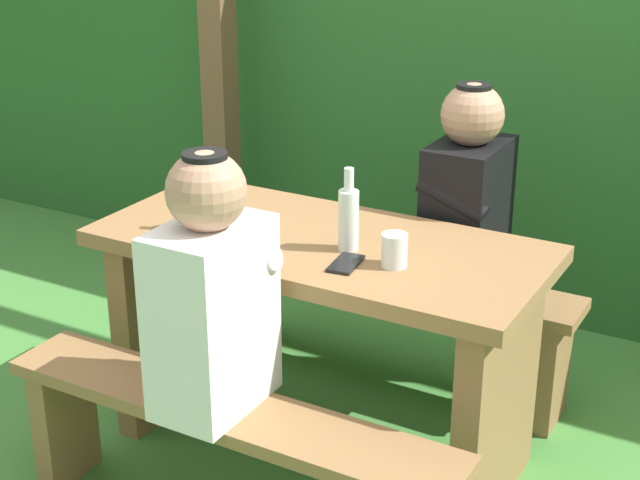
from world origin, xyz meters
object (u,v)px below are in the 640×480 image
(person_black_coat, at_px, (467,197))
(bench_near, at_px, (227,444))
(bottle_right, at_px, (348,217))
(cell_phone, at_px, (346,264))
(bench_far, at_px, (390,302))
(drinking_glass, at_px, (394,250))
(bottle_left, at_px, (211,202))
(person_white_shirt, at_px, (212,293))
(picnic_table, at_px, (320,310))

(person_black_coat, bearing_deg, bench_near, -104.59)
(bottle_right, relative_size, cell_phone, 1.82)
(bench_far, height_order, drinking_glass, drinking_glass)
(bottle_left, relative_size, cell_phone, 1.68)
(person_white_shirt, relative_size, bottle_right, 2.83)
(picnic_table, bearing_deg, bench_far, 90.00)
(picnic_table, height_order, cell_phone, cell_phone)
(drinking_glass, bearing_deg, person_white_shirt, -126.04)
(bottle_right, xyz_separation_m, cell_phone, (0.05, -0.11, -0.10))
(bottle_right, bearing_deg, bottle_left, -170.60)
(person_white_shirt, bearing_deg, drinking_glass, 53.96)
(bench_near, bearing_deg, person_white_shirt, 173.83)
(bench_near, relative_size, cell_phone, 10.00)
(bench_near, distance_m, person_white_shirt, 0.46)
(person_black_coat, height_order, drinking_glass, person_black_coat)
(picnic_table, xyz_separation_m, cell_phone, (0.17, -0.15, 0.25))
(picnic_table, xyz_separation_m, bottle_right, (0.12, -0.04, 0.35))
(cell_phone, bearing_deg, bench_far, 96.70)
(person_white_shirt, xyz_separation_m, drinking_glass, (0.32, 0.44, 0.03))
(person_white_shirt, xyz_separation_m, cell_phone, (0.20, 0.38, -0.02))
(person_black_coat, relative_size, drinking_glass, 7.33)
(person_black_coat, xyz_separation_m, drinking_glass, (0.02, -0.61, 0.03))
(bench_far, relative_size, cell_phone, 10.00)
(person_white_shirt, relative_size, cell_phone, 5.14)
(person_white_shirt, height_order, bottle_left, person_white_shirt)
(cell_phone, bearing_deg, bottle_right, 107.41)
(person_black_coat, distance_m, cell_phone, 0.68)
(picnic_table, height_order, person_white_shirt, person_white_shirt)
(bench_far, relative_size, person_white_shirt, 1.95)
(bench_near, bearing_deg, bench_far, 90.00)
(drinking_glass, xyz_separation_m, cell_phone, (-0.12, -0.06, -0.04))
(bench_far, distance_m, bottle_left, 0.90)
(bottle_right, bearing_deg, bench_near, -103.59)
(bench_near, bearing_deg, cell_phone, 66.28)
(drinking_glass, relative_size, cell_phone, 0.70)
(drinking_glass, relative_size, bottle_right, 0.39)
(person_black_coat, relative_size, bottle_right, 2.83)
(bottle_right, bearing_deg, cell_phone, -65.35)
(person_black_coat, height_order, bottle_left, person_black_coat)
(bench_far, xyz_separation_m, person_white_shirt, (-0.03, -1.06, 0.46))
(person_white_shirt, bearing_deg, bottle_right, 72.97)
(bench_near, xyz_separation_m, bottle_left, (-0.32, 0.42, 0.53))
(bottle_left, height_order, cell_phone, bottle_left)
(person_black_coat, xyz_separation_m, bottle_left, (-0.60, -0.64, 0.07))
(bench_near, xyz_separation_m, drinking_glass, (0.29, 0.44, 0.49))
(person_white_shirt, bearing_deg, cell_phone, 62.34)
(bench_near, xyz_separation_m, person_black_coat, (0.27, 1.06, 0.46))
(cell_phone, bearing_deg, bottle_left, 168.76)
(person_white_shirt, distance_m, person_black_coat, 1.10)
(bench_far, distance_m, cell_phone, 0.83)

